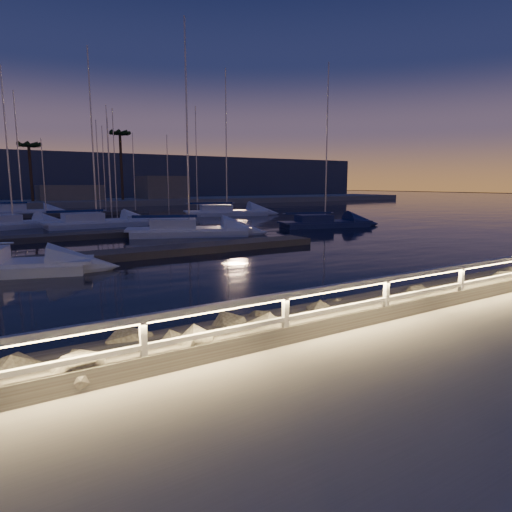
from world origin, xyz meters
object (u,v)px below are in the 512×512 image
object	(u,v)px
sailboat_h	(323,222)
sailboat_j	(11,224)
sailboat_g	(186,230)
sailboat_n	(21,211)
guard_rail	(354,294)
sailboat_k	(94,222)
sailboat_l	(225,212)

from	to	relation	value
sailboat_h	sailboat_j	size ratio (longest dim) A/B	1.04
sailboat_g	sailboat_n	size ratio (longest dim) A/B	1.04
sailboat_g	sailboat_n	world-z (taller)	sailboat_g
sailboat_n	sailboat_h	bearing A→B (deg)	-50.19
guard_rail	sailboat_n	size ratio (longest dim) A/B	3.01
sailboat_j	sailboat_k	size ratio (longest dim) A/B	0.88
sailboat_g	sailboat_l	xyz separation A→B (m)	(12.54, 16.97, 0.01)
sailboat_h	sailboat_l	bearing A→B (deg)	106.44
sailboat_k	guard_rail	bearing A→B (deg)	-95.01
guard_rail	sailboat_k	distance (m)	34.26
sailboat_j	sailboat_n	bearing A→B (deg)	61.94
sailboat_n	sailboat_k	bearing A→B (deg)	-73.31
sailboat_j	sailboat_k	world-z (taller)	sailboat_k
sailboat_n	guard_rail	bearing A→B (deg)	-82.30
sailboat_g	sailboat_k	size ratio (longest dim) A/B	1.00
sailboat_g	sailboat_h	size ratio (longest dim) A/B	1.10
guard_rail	sailboat_j	size ratio (longest dim) A/B	3.27
sailboat_h	sailboat_j	bearing A→B (deg)	165.45
sailboat_k	sailboat_l	world-z (taller)	sailboat_l
sailboat_h	sailboat_l	distance (m)	17.21
guard_rail	sailboat_g	world-z (taller)	sailboat_g
sailboat_g	sailboat_j	size ratio (longest dim) A/B	1.14
sailboat_h	sailboat_n	distance (m)	37.46
sailboat_g	sailboat_n	bearing A→B (deg)	127.08
guard_rail	sailboat_l	bearing A→B (deg)	65.05
guard_rail	sailboat_g	bearing A→B (deg)	74.99
sailboat_g	sailboat_h	distance (m)	12.95
sailboat_n	sailboat_g	bearing A→B (deg)	-69.66
sailboat_l	sailboat_j	bearing A→B (deg)	-153.04
guard_rail	sailboat_l	world-z (taller)	sailboat_l
sailboat_h	sailboat_n	size ratio (longest dim) A/B	0.95
guard_rail	sailboat_l	xyz separation A→B (m)	(18.86, 40.54, -0.90)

